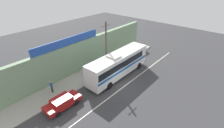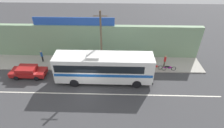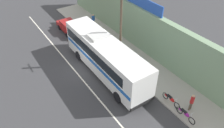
{
  "view_description": "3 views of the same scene",
  "coord_description": "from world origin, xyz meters",
  "px_view_note": "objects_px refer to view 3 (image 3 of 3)",
  "views": [
    {
      "loc": [
        -15.33,
        -11.86,
        13.84
      ],
      "look_at": [
        1.22,
        2.29,
        2.03
      ],
      "focal_mm": 27.03,
      "sensor_mm": 36.0,
      "label": 1
    },
    {
      "loc": [
        3.36,
        -15.26,
        14.11
      ],
      "look_at": [
        2.83,
        2.49,
        1.87
      ],
      "focal_mm": 28.49,
      "sensor_mm": 36.0,
      "label": 2
    },
    {
      "loc": [
        16.24,
        -7.17,
        14.01
      ],
      "look_at": [
        3.01,
        1.66,
        1.76
      ],
      "focal_mm": 35.16,
      "sensor_mm": 36.0,
      "label": 3
    }
  ],
  "objects_px": {
    "intercity_bus": "(105,55)",
    "motorcycle_orange": "(185,114)",
    "pedestrian_far_right": "(93,19)",
    "utility_pole": "(121,28)",
    "motorcycle_black": "(171,99)",
    "parked_car": "(69,27)",
    "pedestrian_far_left": "(192,101)"
  },
  "relations": [
    {
      "from": "parked_car",
      "to": "pedestrian_far_left",
      "type": "height_order",
      "value": "pedestrian_far_left"
    },
    {
      "from": "motorcycle_black",
      "to": "motorcycle_orange",
      "type": "xyz_separation_m",
      "value": [
        1.73,
        -0.2,
        0.0
      ]
    },
    {
      "from": "utility_pole",
      "to": "motorcycle_black",
      "type": "distance_m",
      "value": 7.86
    },
    {
      "from": "motorcycle_black",
      "to": "utility_pole",
      "type": "bearing_deg",
      "value": -177.85
    },
    {
      "from": "parked_car",
      "to": "motorcycle_orange",
      "type": "bearing_deg",
      "value": 4.88
    },
    {
      "from": "motorcycle_black",
      "to": "pedestrian_far_left",
      "type": "relative_size",
      "value": 1.17
    },
    {
      "from": "intercity_bus",
      "to": "pedestrian_far_left",
      "type": "xyz_separation_m",
      "value": [
        8.02,
        3.1,
        -0.96
      ]
    },
    {
      "from": "pedestrian_far_right",
      "to": "pedestrian_far_left",
      "type": "relative_size",
      "value": 1.04
    },
    {
      "from": "motorcycle_black",
      "to": "intercity_bus",
      "type": "bearing_deg",
      "value": -160.94
    },
    {
      "from": "intercity_bus",
      "to": "motorcycle_orange",
      "type": "bearing_deg",
      "value": 14.06
    },
    {
      "from": "intercity_bus",
      "to": "utility_pole",
      "type": "relative_size",
      "value": 1.44
    },
    {
      "from": "parked_car",
      "to": "pedestrian_far_left",
      "type": "relative_size",
      "value": 2.61
    },
    {
      "from": "motorcycle_orange",
      "to": "pedestrian_far_left",
      "type": "bearing_deg",
      "value": 109.82
    },
    {
      "from": "pedestrian_far_right",
      "to": "pedestrian_far_left",
      "type": "height_order",
      "value": "pedestrian_far_right"
    },
    {
      "from": "pedestrian_far_left",
      "to": "intercity_bus",
      "type": "bearing_deg",
      "value": -158.9
    },
    {
      "from": "utility_pole",
      "to": "pedestrian_far_right",
      "type": "relative_size",
      "value": 4.59
    },
    {
      "from": "motorcycle_black",
      "to": "pedestrian_far_left",
      "type": "distance_m",
      "value": 1.68
    },
    {
      "from": "parked_car",
      "to": "pedestrian_far_right",
      "type": "relative_size",
      "value": 2.52
    },
    {
      "from": "utility_pole",
      "to": "pedestrian_far_right",
      "type": "bearing_deg",
      "value": 168.35
    },
    {
      "from": "motorcycle_orange",
      "to": "pedestrian_far_left",
      "type": "xyz_separation_m",
      "value": [
        -0.36,
        1.0,
        0.54
      ]
    },
    {
      "from": "parked_car",
      "to": "motorcycle_orange",
      "type": "relative_size",
      "value": 2.33
    },
    {
      "from": "utility_pole",
      "to": "motorcycle_black",
      "type": "xyz_separation_m",
      "value": [
        6.95,
        0.26,
        -3.66
      ]
    },
    {
      "from": "utility_pole",
      "to": "pedestrian_far_left",
      "type": "bearing_deg",
      "value": 7.25
    },
    {
      "from": "utility_pole",
      "to": "motorcycle_orange",
      "type": "xyz_separation_m",
      "value": [
        8.69,
        0.06,
        -3.66
      ]
    },
    {
      "from": "intercity_bus",
      "to": "motorcycle_black",
      "type": "height_order",
      "value": "intercity_bus"
    },
    {
      "from": "parked_car",
      "to": "utility_pole",
      "type": "relative_size",
      "value": 0.55
    },
    {
      "from": "motorcycle_orange",
      "to": "parked_car",
      "type": "bearing_deg",
      "value": -175.12
    },
    {
      "from": "intercity_bus",
      "to": "parked_car",
      "type": "height_order",
      "value": "intercity_bus"
    },
    {
      "from": "parked_car",
      "to": "utility_pole",
      "type": "height_order",
      "value": "utility_pole"
    },
    {
      "from": "pedestrian_far_right",
      "to": "motorcycle_orange",
      "type": "bearing_deg",
      "value": -5.63
    },
    {
      "from": "utility_pole",
      "to": "motorcycle_black",
      "type": "relative_size",
      "value": 4.07
    },
    {
      "from": "motorcycle_black",
      "to": "motorcycle_orange",
      "type": "relative_size",
      "value": 1.04
    }
  ]
}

